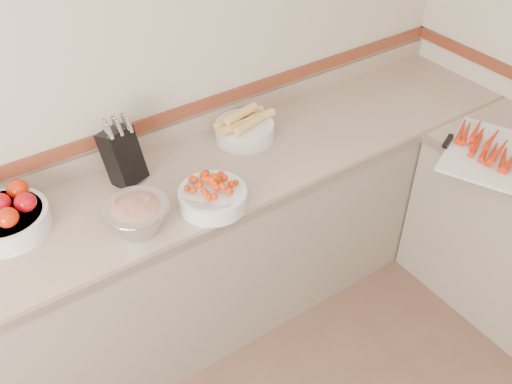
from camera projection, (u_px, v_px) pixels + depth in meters
back_wall at (99, 86)px, 2.38m from camera, size 4.00×0.00×4.00m
counter_back at (157, 271)px, 2.71m from camera, size 4.00×0.65×1.08m
knife_block at (122, 155)px, 2.46m from camera, size 0.18×0.20×0.33m
tomato_bowl at (5, 217)px, 2.24m from camera, size 0.34×0.34×0.17m
cherry_tomato_bowl at (213, 195)px, 2.37m from camera, size 0.29×0.29×0.16m
corn_bowl at (244, 128)px, 2.75m from camera, size 0.32×0.29×0.17m
rhubarb_bowl at (137, 215)px, 2.24m from camera, size 0.26×0.26×0.15m
cutting_board at (491, 151)px, 2.67m from camera, size 0.63×0.58×0.07m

